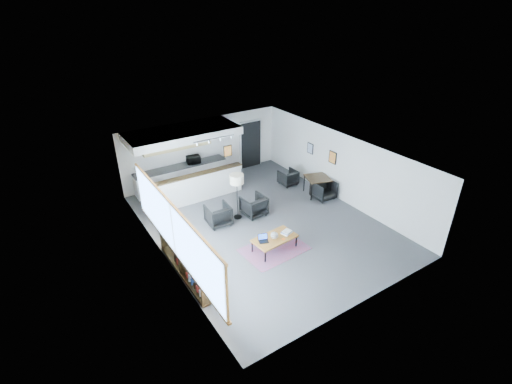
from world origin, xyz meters
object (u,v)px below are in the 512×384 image
ceramic_pot (274,235)px  armchair_right (254,205)px  floor_lamp (237,181)px  dining_chair_near (324,190)px  dining_table (318,179)px  armchair_left (218,214)px  dining_chair_far (288,178)px  coffee_table (275,238)px  microwave (193,159)px  laptop (263,239)px  book_stack (287,232)px

ceramic_pot → armchair_right: bearing=73.7°
floor_lamp → dining_chair_near: (3.51, -0.59, -1.12)m
dining_table → floor_lamp: bearing=176.8°
armchair_left → dining_chair_far: bearing=-159.5°
ceramic_pot → armchair_right: 2.23m
coffee_table → dining_chair_far: 4.60m
floor_lamp → microwave: (-0.12, 3.34, -0.34)m
ceramic_pot → dining_chair_far: 4.66m
coffee_table → dining_chair_near: bearing=20.0°
armchair_left → floor_lamp: floor_lamp is taller
dining_table → dining_chair_far: bearing=107.4°
dining_table → dining_chair_far: dining_table is taller
armchair_left → dining_chair_near: size_ratio=1.17×
dining_table → dining_chair_near: size_ratio=1.64×
coffee_table → microwave: microwave is taller
ceramic_pot → microwave: size_ratio=0.43×
dining_chair_near → dining_chair_far: bearing=104.2°
laptop → dining_chair_far: bearing=63.2°
laptop → armchair_right: (0.97, 2.04, -0.10)m
ceramic_pot → dining_chair_far: ceramic_pot is taller
armchair_left → floor_lamp: 1.31m
microwave → coffee_table: bearing=-80.6°
floor_lamp → dining_table: size_ratio=1.50×
dining_table → ceramic_pot: bearing=-149.5°
coffee_table → floor_lamp: bearing=84.5°
dining_chair_near → book_stack: bearing=-150.7°
ceramic_pot → book_stack: size_ratio=0.61×
book_stack → floor_lamp: size_ratio=0.23×
armchair_right → dining_chair_near: size_ratio=1.19×
laptop → microwave: 5.58m
microwave → armchair_right: bearing=-70.5°
laptop → dining_table: (3.91, 2.00, 0.17)m
ceramic_pot → microwave: microwave is taller
armchair_right → dining_table: 2.95m
floor_lamp → dining_chair_far: bearing=20.1°
laptop → microwave: (0.27, 5.54, 0.61)m
ceramic_pot → microwave: bearing=90.7°
armchair_left → microwave: microwave is taller
armchair_left → floor_lamp: size_ratio=0.47×
book_stack → dining_chair_near: 3.50m
ceramic_pot → floor_lamp: bearing=88.8°
book_stack → armchair_right: armchair_right is taller
armchair_right → dining_chair_near: bearing=167.9°
laptop → dining_chair_far: size_ratio=0.60×
book_stack → dining_table: dining_table is taller
book_stack → dining_chair_near: (3.07, 1.68, -0.15)m
ceramic_pot → dining_chair_far: bearing=47.5°
coffee_table → dining_table: 4.08m
coffee_table → microwave: bearing=85.8°
ceramic_pot → dining_chair_far: size_ratio=0.39×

